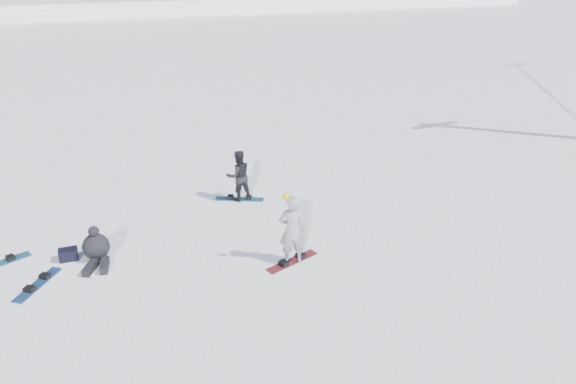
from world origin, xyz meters
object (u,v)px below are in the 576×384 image
object	(u,v)px
seated_rider	(96,248)
snowboard_loose_a	(38,285)
gear_bag	(68,254)
snowboarder_woman	(292,230)
snowboarder_man	(239,176)

from	to	relation	value
seated_rider	snowboard_loose_a	world-z (taller)	seated_rider
seated_rider	snowboard_loose_a	bearing A→B (deg)	-138.02
snowboard_loose_a	gear_bag	bearing A→B (deg)	-1.56
seated_rider	snowboard_loose_a	distance (m)	1.58
snowboarder_woman	seated_rider	xyz separation A→B (m)	(-4.66, 1.48, -0.56)
seated_rider	gear_bag	distance (m)	0.78
snowboarder_man	snowboard_loose_a	distance (m)	6.46
snowboarder_woman	snowboard_loose_a	distance (m)	6.13
snowboard_loose_a	snowboarder_woman	bearing A→B (deg)	-65.59
gear_bag	snowboard_loose_a	distance (m)	1.20
seated_rider	gear_bag	bearing A→B (deg)	172.88
snowboarder_woman	gear_bag	bearing A→B (deg)	-11.51
snowboarder_man	gear_bag	size ratio (longest dim) A/B	3.58
snowboarder_man	gear_bag	distance (m)	5.41
snowboarder_man	gear_bag	xyz separation A→B (m)	(-4.88, -2.24, -0.66)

